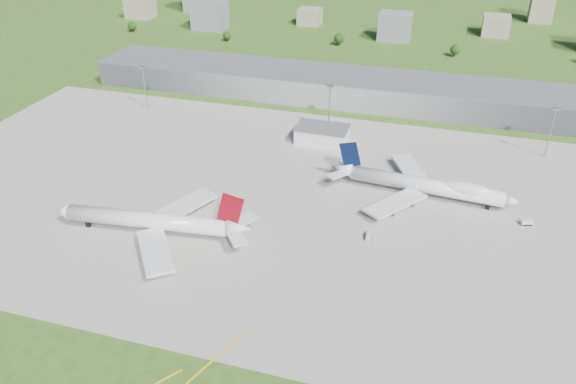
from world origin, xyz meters
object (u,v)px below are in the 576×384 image
(airliner_blue_quad, at_px, (426,186))
(van_white_near, at_px, (369,236))
(van_white_far, at_px, (527,222))
(airliner_red_twin, at_px, (154,222))
(tug_yellow, at_px, (126,217))

(airliner_blue_quad, height_order, van_white_near, airliner_blue_quad)
(airliner_blue_quad, distance_m, van_white_far, 42.84)
(airliner_red_twin, relative_size, tug_yellow, 18.53)
(tug_yellow, bearing_deg, van_white_near, -34.74)
(van_white_near, xyz_separation_m, van_white_far, (58.98, 27.77, -0.01))
(airliner_red_twin, xyz_separation_m, tug_yellow, (-17.16, 6.36, -4.82))
(airliner_red_twin, distance_m, van_white_near, 83.46)
(airliner_red_twin, distance_m, van_white_far, 147.96)
(airliner_red_twin, xyz_separation_m, airliner_blue_quad, (98.35, 59.13, -0.02))
(van_white_near, height_order, van_white_far, van_white_near)
(van_white_far, bearing_deg, airliner_red_twin, 179.47)
(airliner_red_twin, relative_size, van_white_far, 16.09)
(van_white_near, bearing_deg, van_white_far, -63.89)
(airliner_red_twin, xyz_separation_m, van_white_near, (80.67, 20.92, -4.59))
(airliner_red_twin, relative_size, van_white_near, 17.16)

